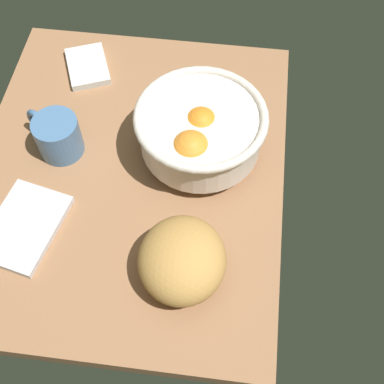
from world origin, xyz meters
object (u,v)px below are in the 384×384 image
napkin_spare (24,227)px  fruit_bowl (200,130)px  napkin_folded (88,66)px  mug (57,136)px  bread_loaf (182,260)px

napkin_spare → fruit_bowl: bearing=-54.9°
fruit_bowl → napkin_folded: fruit_bowl is taller
mug → bread_loaf: bearing=-130.1°
fruit_bowl → mug: 25.94cm
bread_loaf → napkin_spare: (4.48, 27.55, -4.02)cm
fruit_bowl → napkin_spare: (-19.33, 27.51, -6.12)cm
bread_loaf → napkin_folded: bearing=31.1°
mug → fruit_bowl: bearing=-85.2°
napkin_folded → mug: (-20.45, 0.31, 3.06)cm
napkin_folded → napkin_spare: (-37.62, 2.14, -0.12)cm
bread_loaf → mug: bread_loaf is taller
bread_loaf → napkin_folded: bread_loaf is taller
bread_loaf → napkin_folded: size_ratio=1.35×
fruit_bowl → bread_loaf: fruit_bowl is taller
bread_loaf → napkin_folded: 49.33cm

